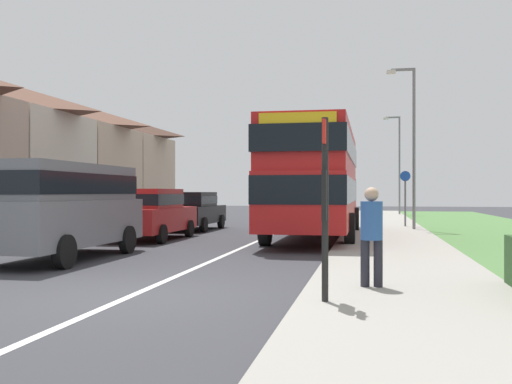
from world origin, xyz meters
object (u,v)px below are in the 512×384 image
(street_lamp_far, at_px, (398,158))
(street_lamp_mid, at_px, (411,137))
(cycle_route_sign, at_px, (405,196))
(bus_stop_sign, at_px, (325,196))
(parked_car_red, at_px, (150,212))
(pedestrian_at_stop, at_px, (372,232))
(double_decker_bus, at_px, (316,176))
(parked_van_grey, at_px, (62,203))
(parked_car_black, at_px, (193,209))

(street_lamp_far, bearing_deg, street_lamp_mid, -90.81)
(cycle_route_sign, bearing_deg, bus_stop_sign, -96.57)
(bus_stop_sign, xyz_separation_m, cycle_route_sign, (2.11, 18.27, -0.11))
(parked_car_red, height_order, pedestrian_at_stop, parked_car_red)
(double_decker_bus, distance_m, parked_van_grey, 9.17)
(cycle_route_sign, height_order, street_lamp_far, street_lamp_far)
(street_lamp_far, bearing_deg, pedestrian_at_stop, -93.33)
(cycle_route_sign, xyz_separation_m, street_lamp_far, (0.35, 14.61, 2.48))
(parked_car_black, height_order, cycle_route_sign, cycle_route_sign)
(double_decker_bus, relative_size, parked_van_grey, 2.05)
(pedestrian_at_stop, bearing_deg, parked_car_black, 116.96)
(parked_car_black, bearing_deg, bus_stop_sign, -66.93)
(parked_car_black, distance_m, street_lamp_far, 19.63)
(parked_car_red, height_order, street_lamp_far, street_lamp_far)
(parked_car_black, distance_m, cycle_route_sign, 9.19)
(double_decker_bus, distance_m, street_lamp_mid, 5.66)
(double_decker_bus, height_order, street_lamp_far, street_lamp_far)
(double_decker_bus, xyz_separation_m, pedestrian_at_stop, (1.85, -10.87, -1.17))
(cycle_route_sign, bearing_deg, double_decker_bus, -118.85)
(parked_van_grey, bearing_deg, street_lamp_far, 72.19)
(parked_van_grey, bearing_deg, bus_stop_sign, -36.22)
(bus_stop_sign, distance_m, street_lamp_mid, 16.69)
(parked_car_red, bearing_deg, cycle_route_sign, 41.25)
(parked_van_grey, relative_size, parked_car_red, 1.13)
(parked_car_black, bearing_deg, street_lamp_far, 61.71)
(parked_car_red, distance_m, cycle_route_sign, 11.62)
(bus_stop_sign, bearing_deg, pedestrian_at_stop, 65.36)
(bus_stop_sign, bearing_deg, street_lamp_mid, 82.27)
(pedestrian_at_stop, height_order, street_lamp_far, street_lamp_far)
(parked_car_red, relative_size, street_lamp_far, 0.68)
(parked_car_red, xyz_separation_m, street_lamp_far, (9.07, 22.26, 2.97))
(bus_stop_sign, bearing_deg, street_lamp_far, 85.73)
(double_decker_bus, bearing_deg, parked_car_black, 146.90)
(parked_car_red, relative_size, parked_car_black, 1.02)
(parked_car_red, bearing_deg, double_decker_bus, 16.51)
(pedestrian_at_stop, xyz_separation_m, street_lamp_far, (1.84, 31.53, 2.93))
(parked_car_red, bearing_deg, bus_stop_sign, -58.07)
(parked_car_black, bearing_deg, street_lamp_mid, 3.66)
(parked_car_black, bearing_deg, cycle_route_sign, 15.59)
(pedestrian_at_stop, bearing_deg, bus_stop_sign, -114.64)
(parked_car_red, xyz_separation_m, bus_stop_sign, (6.62, -10.62, 0.60))
(bus_stop_sign, relative_size, street_lamp_mid, 0.39)
(parked_van_grey, distance_m, street_lamp_far, 29.60)
(parked_car_black, xyz_separation_m, pedestrian_at_stop, (7.35, -14.46, 0.09))
(double_decker_bus, distance_m, bus_stop_sign, 12.30)
(parked_car_black, bearing_deg, parked_van_grey, -89.11)
(cycle_route_sign, bearing_deg, street_lamp_far, 88.63)
(bus_stop_sign, relative_size, cycle_route_sign, 1.03)
(parked_car_red, bearing_deg, street_lamp_mid, 33.08)
(parked_van_grey, relative_size, street_lamp_mid, 0.79)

